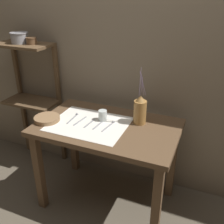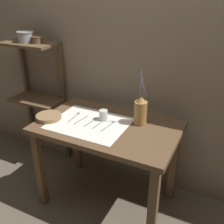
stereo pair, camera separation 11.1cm
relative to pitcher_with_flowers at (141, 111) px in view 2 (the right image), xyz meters
The scene contains 15 objects.
ground_plane 0.89m from the pitcher_with_flowers, 149.07° to the right, with size 12.00×12.00×0.00m, color brown.
stone_wall_back 0.52m from the pitcher_with_flowers, 124.39° to the left, with size 7.00×0.06×2.40m.
wooden_table 0.34m from the pitcher_with_flowers, 149.07° to the right, with size 1.09×0.68×0.75m.
wooden_shelf_unit 1.15m from the pitcher_with_flowers, behind, with size 0.51×0.29×1.26m.
linen_cloth 0.41m from the pitcher_with_flowers, 155.05° to the right, with size 0.59×0.47×0.00m.
pitcher_with_flowers is the anchor object (origin of this frame).
wooden_bowl 0.74m from the pitcher_with_flowers, 160.28° to the right, with size 0.20×0.20×0.04m.
glass_tumbler_near 0.30m from the pitcher_with_flowers, 165.83° to the right, with size 0.07×0.07×0.08m.
spoon_outer 0.54m from the pitcher_with_flowers, 169.05° to the right, with size 0.02×0.18×0.02m.
knife_center 0.48m from the pitcher_with_flowers, 160.23° to the right, with size 0.03×0.17×0.00m.
fork_inner 0.40m from the pitcher_with_flowers, 155.71° to the right, with size 0.03×0.17×0.00m.
fork_outer 0.34m from the pitcher_with_flowers, 150.65° to the right, with size 0.03×0.17×0.00m.
spoon_inner 0.24m from the pitcher_with_flowers, 150.45° to the right, with size 0.04×0.18×0.02m.
metal_pot_large 1.26m from the pitcher_with_flowers, behind, with size 0.16×0.16×0.09m.
metal_pot_small 1.14m from the pitcher_with_flowers, behind, with size 0.10×0.10×0.06m.
Camera 2 is at (0.82, -1.57, 1.72)m, focal length 42.00 mm.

